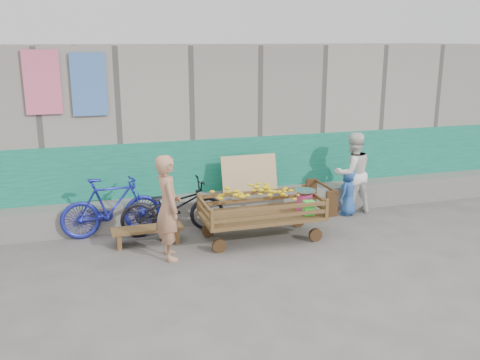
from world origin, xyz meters
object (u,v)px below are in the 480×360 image
object	(u,v)px
child	(349,192)
banana_cart	(259,203)
woman	(352,173)
vendor_man	(168,207)
bicycle_blue	(112,207)
bicycle_dark	(173,207)
bench	(147,232)

from	to	relation	value
child	banana_cart	bearing A→B (deg)	-11.29
woman	child	distance (m)	0.35
vendor_man	bicycle_blue	world-z (taller)	vendor_man
child	bicycle_blue	xyz separation A→B (m)	(-4.17, 0.17, 0.06)
vendor_man	bicycle_dark	bearing A→B (deg)	-16.82
banana_cart	bench	bearing A→B (deg)	170.10
banana_cart	vendor_man	world-z (taller)	vendor_man
woman	bicycle_blue	size ratio (longest dim) A/B	0.92
bench	bicycle_blue	bearing A→B (deg)	131.18
woman	bicycle_blue	distance (m)	4.29
bench	vendor_man	xyz separation A→B (m)	(0.24, -0.62, 0.57)
child	vendor_man	bearing A→B (deg)	-14.51
woman	bicycle_dark	distance (m)	3.34
bench	woman	xyz separation A→B (m)	(3.80, 0.50, 0.55)
child	bicycle_dark	world-z (taller)	bicycle_dark
bicycle_blue	banana_cart	bearing A→B (deg)	-114.80
child	bicycle_dark	xyz separation A→B (m)	(-3.21, -0.03, 0.02)
vendor_man	bicycle_dark	size ratio (longest dim) A/B	0.90
banana_cart	bench	world-z (taller)	banana_cart
child	bicycle_dark	bearing A→B (deg)	-30.43
banana_cart	bicycle_dark	xyz separation A→B (m)	(-1.26, 0.67, -0.15)
woman	child	bearing A→B (deg)	41.97
banana_cart	bicycle_dark	bearing A→B (deg)	152.07
bench	bicycle_dark	xyz separation A→B (m)	(0.47, 0.37, 0.25)
bench	vendor_man	world-z (taller)	vendor_man
child	bench	bearing A→B (deg)	-24.82
banana_cart	vendor_man	distance (m)	1.54
vendor_man	bicycle_dark	distance (m)	1.06
vendor_man	child	xyz separation A→B (m)	(3.44, 1.01, -0.34)
bicycle_dark	vendor_man	bearing A→B (deg)	165.93
bench	child	world-z (taller)	child
bench	woman	world-z (taller)	woman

